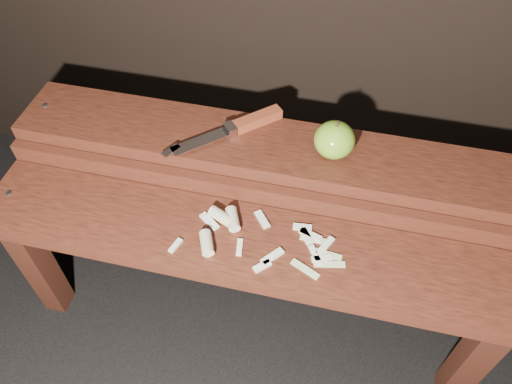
% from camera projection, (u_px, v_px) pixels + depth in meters
% --- Properties ---
extents(ground, '(60.00, 60.00, 0.00)m').
position_uv_depth(ground, '(251.00, 309.00, 1.42)').
color(ground, black).
extents(bench_front_tier, '(1.20, 0.20, 0.42)m').
position_uv_depth(bench_front_tier, '(244.00, 260.00, 1.11)').
color(bench_front_tier, black).
rests_on(bench_front_tier, ground).
extents(bench_rear_tier, '(1.20, 0.21, 0.50)m').
position_uv_depth(bench_rear_tier, '(266.00, 169.00, 1.21)').
color(bench_rear_tier, black).
rests_on(bench_rear_tier, ground).
extents(apple, '(0.09, 0.09, 0.09)m').
position_uv_depth(apple, '(334.00, 140.00, 1.09)').
color(apple, '#6D9D20').
rests_on(apple, bench_rear_tier).
extents(knife, '(0.24, 0.22, 0.03)m').
position_uv_depth(knife, '(243.00, 125.00, 1.16)').
color(knife, brown).
rests_on(knife, bench_rear_tier).
extents(apple_scraps, '(0.37, 0.16, 0.03)m').
position_uv_depth(apple_scraps, '(244.00, 233.00, 1.07)').
color(apple_scraps, beige).
rests_on(apple_scraps, bench_front_tier).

